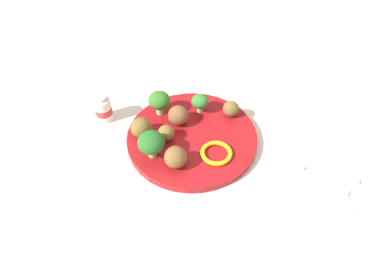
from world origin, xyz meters
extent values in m
plane|color=silver|center=(0.00, 0.00, 0.00)|extent=(4.00, 4.00, 0.00)
cylinder|color=maroon|center=(0.00, 0.00, 0.01)|extent=(0.28, 0.28, 0.02)
cylinder|color=#A0CC7A|center=(0.09, -0.03, 0.03)|extent=(0.02, 0.02, 0.02)
ellipsoid|color=#316B22|center=(0.09, -0.03, 0.05)|extent=(0.05, 0.05, 0.04)
cylinder|color=#9ABE68|center=(0.05, 0.09, 0.03)|extent=(0.02, 0.02, 0.02)
ellipsoid|color=#256223|center=(0.05, 0.09, 0.05)|extent=(0.05, 0.05, 0.04)
cylinder|color=#A6BC83|center=(0.02, -0.08, 0.02)|extent=(0.01, 0.01, 0.02)
ellipsoid|color=#33782D|center=(0.02, -0.08, 0.05)|extent=(0.04, 0.04, 0.03)
sphere|color=brown|center=(0.04, 0.03, 0.03)|extent=(0.04, 0.04, 0.04)
sphere|color=brown|center=(-0.05, -0.09, 0.03)|extent=(0.04, 0.04, 0.04)
sphere|color=brown|center=(0.04, -0.02, 0.04)|extent=(0.04, 0.04, 0.04)
sphere|color=brown|center=(-0.01, 0.09, 0.04)|extent=(0.04, 0.04, 0.04)
sphere|color=brown|center=(0.10, 0.05, 0.04)|extent=(0.04, 0.04, 0.04)
torus|color=yellow|center=(-0.07, 0.03, 0.02)|extent=(0.09, 0.09, 0.01)
cube|color=white|center=(-0.27, -0.02, 0.00)|extent=(0.18, 0.14, 0.01)
cube|color=silver|center=(-0.28, 0.00, 0.01)|extent=(0.09, 0.03, 0.01)
cube|color=silver|center=(-0.22, -0.01, 0.01)|extent=(0.03, 0.03, 0.01)
cube|color=white|center=(-0.30, -0.04, 0.01)|extent=(0.09, 0.03, 0.01)
cube|color=silver|center=(-0.23, -0.05, 0.01)|extent=(0.06, 0.03, 0.01)
cylinder|color=white|center=(0.21, 0.02, 0.03)|extent=(0.04, 0.04, 0.06)
cylinder|color=red|center=(0.21, 0.02, 0.03)|extent=(0.04, 0.04, 0.02)
cylinder|color=silver|center=(0.21, 0.02, 0.06)|extent=(0.03, 0.03, 0.01)
camera|label=1|loc=(-0.22, 0.46, 0.55)|focal=31.98mm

